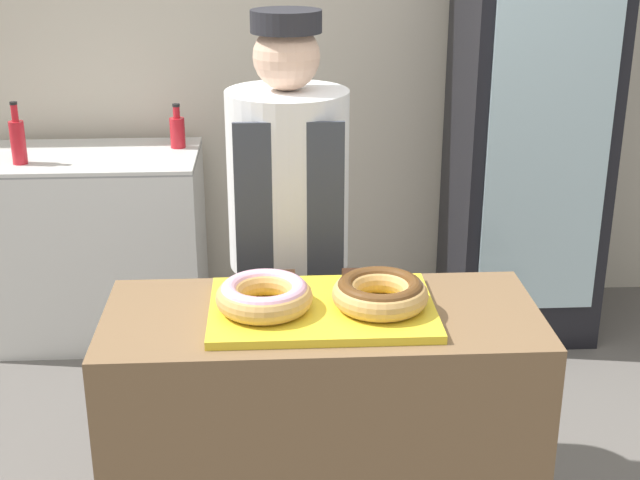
{
  "coord_description": "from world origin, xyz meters",
  "views": [
    {
      "loc": [
        -0.13,
        -2.25,
        1.96
      ],
      "look_at": [
        0.0,
        0.1,
        1.07
      ],
      "focal_mm": 50.0,
      "sensor_mm": 36.0,
      "label": 1
    }
  ],
  "objects_px": {
    "brownie_back_left": "(283,279)",
    "brownie_back_right": "(355,278)",
    "bottle_red": "(18,140)",
    "beverage_fridge": "(526,136)",
    "donut_chocolate_glaze": "(380,292)",
    "bottle_red_b": "(177,131)",
    "serving_tray": "(322,309)",
    "chest_freezer": "(93,245)",
    "donut_light_glaze": "(264,295)",
    "baker_person": "(289,246)"
  },
  "relations": [
    {
      "from": "brownie_back_left",
      "to": "brownie_back_right",
      "type": "height_order",
      "value": "same"
    },
    {
      "from": "bottle_red",
      "to": "beverage_fridge",
      "type": "bearing_deg",
      "value": 3.19
    },
    {
      "from": "donut_chocolate_glaze",
      "to": "bottle_red",
      "type": "xyz_separation_m",
      "value": [
        -1.4,
        1.62,
        0.04
      ]
    },
    {
      "from": "beverage_fridge",
      "to": "bottle_red",
      "type": "bearing_deg",
      "value": -176.81
    },
    {
      "from": "brownie_back_left",
      "to": "bottle_red_b",
      "type": "distance_m",
      "value": 1.75
    },
    {
      "from": "bottle_red_b",
      "to": "brownie_back_left",
      "type": "bearing_deg",
      "value": -74.71
    },
    {
      "from": "brownie_back_left",
      "to": "bottle_red_b",
      "type": "height_order",
      "value": "bottle_red_b"
    },
    {
      "from": "serving_tray",
      "to": "brownie_back_left",
      "type": "height_order",
      "value": "brownie_back_left"
    },
    {
      "from": "chest_freezer",
      "to": "bottle_red_b",
      "type": "xyz_separation_m",
      "value": [
        0.42,
        0.11,
        0.52
      ]
    },
    {
      "from": "serving_tray",
      "to": "brownie_back_left",
      "type": "bearing_deg",
      "value": 125.0
    },
    {
      "from": "serving_tray",
      "to": "beverage_fridge",
      "type": "relative_size",
      "value": 0.33
    },
    {
      "from": "donut_chocolate_glaze",
      "to": "brownie_back_left",
      "type": "xyz_separation_m",
      "value": [
        -0.27,
        0.17,
        -0.03
      ]
    },
    {
      "from": "donut_light_glaze",
      "to": "bottle_red_b",
      "type": "xyz_separation_m",
      "value": [
        -0.41,
        1.86,
        0.01
      ]
    },
    {
      "from": "brownie_back_left",
      "to": "donut_light_glaze",
      "type": "bearing_deg",
      "value": -107.77
    },
    {
      "from": "bottle_red",
      "to": "baker_person",
      "type": "bearing_deg",
      "value": -40.95
    },
    {
      "from": "brownie_back_left",
      "to": "chest_freezer",
      "type": "distance_m",
      "value": 1.88
    },
    {
      "from": "bottle_red",
      "to": "bottle_red_b",
      "type": "bearing_deg",
      "value": 19.84
    },
    {
      "from": "brownie_back_right",
      "to": "beverage_fridge",
      "type": "bearing_deg",
      "value": 59.01
    },
    {
      "from": "brownie_back_right",
      "to": "bottle_red_b",
      "type": "height_order",
      "value": "bottle_red_b"
    },
    {
      "from": "donut_chocolate_glaze",
      "to": "chest_freezer",
      "type": "height_order",
      "value": "donut_chocolate_glaze"
    },
    {
      "from": "baker_person",
      "to": "brownie_back_left",
      "type": "bearing_deg",
      "value": -93.54
    },
    {
      "from": "beverage_fridge",
      "to": "bottle_red",
      "type": "relative_size",
      "value": 6.89
    },
    {
      "from": "brownie_back_left",
      "to": "bottle_red_b",
      "type": "bearing_deg",
      "value": 105.29
    },
    {
      "from": "bottle_red_b",
      "to": "beverage_fridge",
      "type": "bearing_deg",
      "value": -4.0
    },
    {
      "from": "chest_freezer",
      "to": "bottle_red",
      "type": "relative_size",
      "value": 3.73
    },
    {
      "from": "donut_light_glaze",
      "to": "brownie_back_left",
      "type": "height_order",
      "value": "donut_light_glaze"
    },
    {
      "from": "serving_tray",
      "to": "brownie_back_right",
      "type": "relative_size",
      "value": 8.69
    },
    {
      "from": "brownie_back_left",
      "to": "chest_freezer",
      "type": "xyz_separation_m",
      "value": [
        -0.88,
        1.58,
        -0.48
      ]
    },
    {
      "from": "donut_chocolate_glaze",
      "to": "chest_freezer",
      "type": "relative_size",
      "value": 0.26
    },
    {
      "from": "bottle_red_b",
      "to": "bottle_red",
      "type": "bearing_deg",
      "value": -160.16
    },
    {
      "from": "donut_chocolate_glaze",
      "to": "baker_person",
      "type": "relative_size",
      "value": 0.16
    },
    {
      "from": "donut_chocolate_glaze",
      "to": "bottle_red_b",
      "type": "height_order",
      "value": "bottle_red_b"
    },
    {
      "from": "baker_person",
      "to": "bottle_red",
      "type": "height_order",
      "value": "baker_person"
    },
    {
      "from": "brownie_back_right",
      "to": "baker_person",
      "type": "relative_size",
      "value": 0.04
    },
    {
      "from": "brownie_back_right",
      "to": "bottle_red",
      "type": "bearing_deg",
      "value": 132.78
    },
    {
      "from": "chest_freezer",
      "to": "brownie_back_left",
      "type": "bearing_deg",
      "value": -60.99
    },
    {
      "from": "brownie_back_right",
      "to": "beverage_fridge",
      "type": "xyz_separation_m",
      "value": [
        0.95,
        1.58,
        0.02
      ]
    },
    {
      "from": "serving_tray",
      "to": "bottle_red",
      "type": "relative_size",
      "value": 2.27
    },
    {
      "from": "brownie_back_right",
      "to": "bottle_red",
      "type": "xyz_separation_m",
      "value": [
        -1.34,
        1.45,
        0.07
      ]
    },
    {
      "from": "donut_light_glaze",
      "to": "brownie_back_right",
      "type": "xyz_separation_m",
      "value": [
        0.27,
        0.17,
        -0.03
      ]
    },
    {
      "from": "chest_freezer",
      "to": "bottle_red",
      "type": "xyz_separation_m",
      "value": [
        -0.25,
        -0.13,
        0.55
      ]
    },
    {
      "from": "donut_light_glaze",
      "to": "baker_person",
      "type": "distance_m",
      "value": 0.63
    },
    {
      "from": "serving_tray",
      "to": "donut_light_glaze",
      "type": "height_order",
      "value": "donut_light_glaze"
    },
    {
      "from": "brownie_back_right",
      "to": "bottle_red_b",
      "type": "bearing_deg",
      "value": 111.73
    },
    {
      "from": "donut_light_glaze",
      "to": "baker_person",
      "type": "height_order",
      "value": "baker_person"
    },
    {
      "from": "brownie_back_left",
      "to": "beverage_fridge",
      "type": "bearing_deg",
      "value": 53.69
    },
    {
      "from": "donut_light_glaze",
      "to": "bottle_red_b",
      "type": "relative_size",
      "value": 1.29
    },
    {
      "from": "serving_tray",
      "to": "brownie_back_right",
      "type": "xyz_separation_m",
      "value": [
        0.11,
        0.15,
        0.03
      ]
    },
    {
      "from": "brownie_back_left",
      "to": "bottle_red",
      "type": "relative_size",
      "value": 0.26
    },
    {
      "from": "donut_chocolate_glaze",
      "to": "chest_freezer",
      "type": "xyz_separation_m",
      "value": [
        -1.14,
        1.75,
        -0.51
      ]
    }
  ]
}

